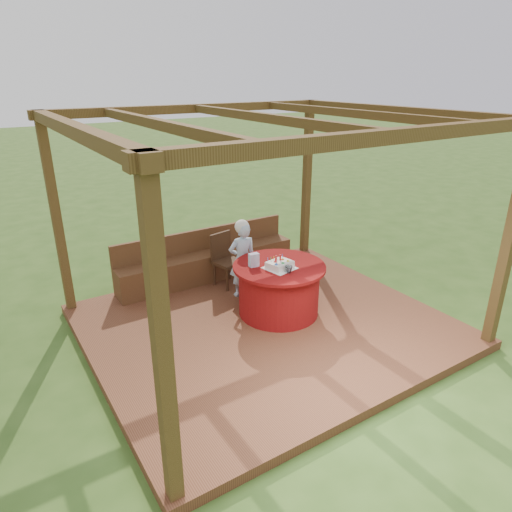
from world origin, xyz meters
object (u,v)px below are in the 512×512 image
at_px(table, 279,289).
at_px(bench, 208,263).
at_px(chair, 225,257).
at_px(gift_bag, 254,260).
at_px(elderly_woman, 242,258).
at_px(drinking_glass, 289,270).
at_px(birthday_cake, 280,265).

bearing_deg(table, bench, 100.70).
xyz_separation_m(chair, gift_bag, (-0.15, -1.08, 0.36)).
relative_size(chair, elderly_woman, 0.70).
height_order(elderly_woman, gift_bag, elderly_woman).
xyz_separation_m(elderly_woman, drinking_glass, (0.10, -1.01, 0.16)).
height_order(chair, birthday_cake, birthday_cake).
bearing_deg(drinking_glass, bench, 97.90).
xyz_separation_m(elderly_woman, birthday_cake, (0.09, -0.83, 0.16)).
bearing_deg(drinking_glass, chair, 94.55).
relative_size(chair, drinking_glass, 8.42).
bearing_deg(bench, chair, -68.46).
distance_m(table, gift_bag, 0.57).
xyz_separation_m(chair, drinking_glass, (0.12, -1.51, 0.31)).
relative_size(chair, birthday_cake, 1.98).
distance_m(bench, gift_bag, 1.53).
bearing_deg(drinking_glass, birthday_cake, 93.62).
bearing_deg(elderly_woman, table, -79.30).
xyz_separation_m(bench, elderly_woman, (0.16, -0.84, 0.34)).
distance_m(elderly_woman, gift_bag, 0.64).
height_order(table, drinking_glass, drinking_glass).
distance_m(table, elderly_woman, 0.79).
distance_m(chair, gift_bag, 1.15).
bearing_deg(gift_bag, birthday_cake, -37.45).
xyz_separation_m(birthday_cake, drinking_glass, (0.01, -0.18, -0.00)).
distance_m(birthday_cake, gift_bag, 0.35).
xyz_separation_m(elderly_woman, gift_bag, (-0.17, -0.59, 0.20)).
xyz_separation_m(table, birthday_cake, (-0.05, -0.08, 0.40)).
bearing_deg(birthday_cake, bench, 98.36).
relative_size(table, drinking_glass, 12.74).
height_order(birthday_cake, gift_bag, gift_bag).
bearing_deg(elderly_woman, drinking_glass, -84.47).
bearing_deg(table, gift_bag, 153.15).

